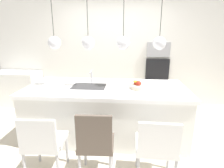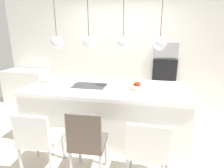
{
  "view_description": "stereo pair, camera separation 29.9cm",
  "coord_description": "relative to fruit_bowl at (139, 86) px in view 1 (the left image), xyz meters",
  "views": [
    {
      "loc": [
        0.35,
        -2.91,
        1.76
      ],
      "look_at": [
        0.1,
        0.0,
        0.94
      ],
      "focal_mm": 29.38,
      "sensor_mm": 36.0,
      "label": 1
    },
    {
      "loc": [
        0.64,
        -2.87,
        1.76
      ],
      "look_at": [
        0.1,
        0.0,
        0.94
      ],
      "focal_mm": 29.38,
      "sensor_mm": 36.0,
      "label": 2
    }
  ],
  "objects": [
    {
      "name": "chair_middle",
      "position": [
        -0.54,
        -0.99,
        -0.42
      ],
      "size": [
        0.44,
        0.42,
        0.91
      ],
      "color": "brown",
      "rests_on": "ground"
    },
    {
      "name": "back_wall",
      "position": [
        -0.54,
        1.7,
        0.37
      ],
      "size": [
        6.0,
        0.1,
        2.6
      ],
      "primitive_type": "cube",
      "color": "silver",
      "rests_on": "ground"
    },
    {
      "name": "sink_basin",
      "position": [
        -0.83,
        0.05,
        -0.05
      ],
      "size": [
        0.56,
        0.4,
        0.02
      ],
      "primitive_type": "cube",
      "color": "#2D2D30",
      "rests_on": "kitchen_island"
    },
    {
      "name": "fruit_bowl",
      "position": [
        0.0,
        0.0,
        0.0
      ],
      "size": [
        0.29,
        0.29,
        0.16
      ],
      "color": "beige",
      "rests_on": "kitchen_island"
    },
    {
      "name": "floor",
      "position": [
        -0.54,
        0.05,
        -0.93
      ],
      "size": [
        6.6,
        6.6,
        0.0
      ],
      "primitive_type": "plane",
      "color": "beige",
      "rests_on": "ground"
    },
    {
      "name": "pendant_light_center_left",
      "position": [
        -0.81,
        0.05,
        0.67
      ],
      "size": [
        0.2,
        0.2,
        0.8
      ],
      "color": "silver"
    },
    {
      "name": "oven",
      "position": [
        0.54,
        1.63,
        -0.06
      ],
      "size": [
        0.56,
        0.08,
        0.56
      ],
      "primitive_type": "cube",
      "color": "black",
      "rests_on": "back_wall"
    },
    {
      "name": "pendant_light_left",
      "position": [
        -1.36,
        0.05,
        0.67
      ],
      "size": [
        0.2,
        0.2,
        0.8
      ],
      "color": "silver"
    },
    {
      "name": "chair_far",
      "position": [
        0.17,
        -0.99,
        -0.43
      ],
      "size": [
        0.48,
        0.47,
        0.86
      ],
      "color": "white",
      "rests_on": "ground"
    },
    {
      "name": "kitchen_island",
      "position": [
        -0.54,
        0.05,
        -0.49
      ],
      "size": [
        2.65,
        1.15,
        0.89
      ],
      "color": "white",
      "rests_on": "ground"
    },
    {
      "name": "pendant_light_right",
      "position": [
        0.29,
        0.05,
        0.67
      ],
      "size": [
        0.2,
        0.2,
        0.8
      ],
      "color": "silver"
    },
    {
      "name": "faucet",
      "position": [
        -0.83,
        0.27,
        0.1
      ],
      "size": [
        0.02,
        0.17,
        0.22
      ],
      "color": "silver",
      "rests_on": "kitchen_island"
    },
    {
      "name": "side_counter",
      "position": [
        -2.94,
        1.33,
        -0.52
      ],
      "size": [
        1.1,
        0.6,
        0.83
      ],
      "primitive_type": "cube",
      "color": "white",
      "rests_on": "ground"
    },
    {
      "name": "microwave",
      "position": [
        0.54,
        1.63,
        0.44
      ],
      "size": [
        0.54,
        0.08,
        0.34
      ],
      "primitive_type": "cube",
      "color": "#9E9EA3",
      "rests_on": "back_wall"
    },
    {
      "name": "chair_near",
      "position": [
        -1.18,
        -0.99,
        -0.45
      ],
      "size": [
        0.48,
        0.47,
        0.84
      ],
      "color": "silver",
      "rests_on": "ground"
    },
    {
      "name": "pendant_light_center_right",
      "position": [
        -0.26,
        0.05,
        0.67
      ],
      "size": [
        0.2,
        0.2,
        0.8
      ],
      "color": "silver"
    }
  ]
}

